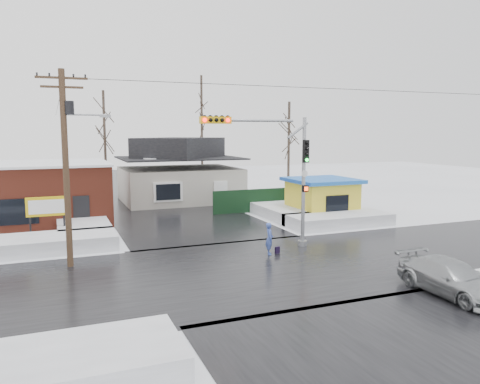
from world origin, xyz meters
name	(u,v)px	position (x,y,z in m)	size (l,w,h in m)	color
ground	(258,268)	(0.00, 0.00, 0.00)	(120.00, 120.00, 0.00)	white
road_ns	(258,268)	(0.00, 0.00, 0.01)	(10.00, 120.00, 0.02)	black
road_ew	(258,268)	(0.00, 0.00, 0.01)	(120.00, 10.00, 0.02)	black
snowbank_nw	(48,244)	(-9.00, 7.00, 0.40)	(7.00, 3.00, 0.80)	white
snowbank_ne	(339,220)	(9.00, 7.00, 0.40)	(7.00, 3.00, 0.80)	white
snowbank_sw	(43,369)	(-9.00, -7.00, 0.35)	(7.00, 3.00, 0.70)	white
snowbank_nside_w	(82,224)	(-7.00, 12.00, 0.40)	(3.00, 8.00, 0.80)	white
snowbank_nside_e	(278,210)	(7.00, 12.00, 0.40)	(3.00, 8.00, 0.80)	white
traffic_signal	(278,164)	(2.43, 2.97, 4.54)	(6.05, 0.68, 7.00)	gray
utility_pole	(67,157)	(-7.93, 3.50, 5.11)	(3.15, 0.44, 9.00)	#382619
brick_building	(16,193)	(-11.00, 15.99, 2.08)	(12.20, 8.20, 4.12)	maroon
marquee_sign	(47,208)	(-9.00, 9.49, 1.92)	(2.20, 0.21, 2.55)	black
house	(179,172)	(2.00, 22.00, 2.62)	(10.40, 8.40, 5.76)	#B9B3A7
kiosk	(322,198)	(9.50, 9.99, 1.46)	(4.60, 4.60, 2.88)	yellow
fence	(261,200)	(6.50, 14.00, 0.90)	(8.00, 0.12, 1.80)	black
tree_far_left	(104,113)	(-4.00, 26.00, 7.95)	(3.00, 3.00, 10.00)	#332821
tree_far_mid	(202,99)	(6.00, 28.00, 9.54)	(3.00, 3.00, 12.00)	#332821
tree_far_right	(289,122)	(12.00, 20.00, 7.16)	(3.00, 3.00, 9.00)	#332821
pedestrian	(269,239)	(1.52, 2.01, 0.82)	(0.60, 0.39, 1.64)	#3E56AE
car	(451,278)	(5.43, -5.96, 0.66)	(1.85, 4.55, 1.32)	#A1A5A8
shopping_bag	(277,250)	(1.98, 2.01, 0.17)	(0.28, 0.12, 0.35)	black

